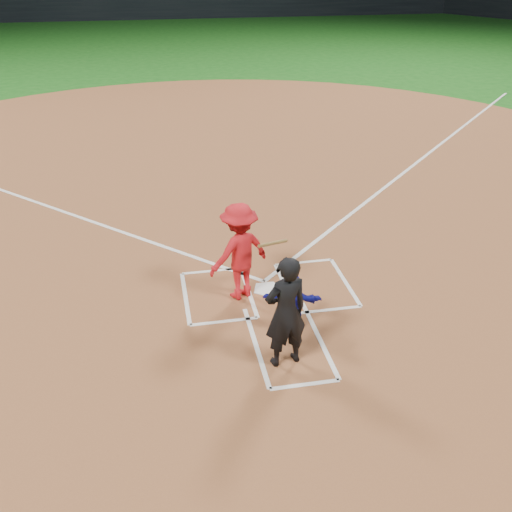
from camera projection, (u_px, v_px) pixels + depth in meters
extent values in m
plane|color=#144F13|center=(267.00, 290.00, 11.12)|extent=(120.00, 120.00, 0.00)
cylinder|color=brown|center=(224.00, 180.00, 16.29)|extent=(28.00, 28.00, 0.01)
cube|color=black|center=(159.00, 0.00, 51.74)|extent=(80.00, 1.20, 3.20)
cylinder|color=white|center=(267.00, 289.00, 11.11)|extent=(0.60, 0.60, 0.02)
imported|color=#121393|center=(292.00, 303.00, 9.70)|extent=(1.07, 0.58, 1.10)
imported|color=black|center=(286.00, 312.00, 8.73)|extent=(0.78, 0.60, 1.91)
cube|color=white|center=(212.00, 271.00, 11.74)|extent=(1.22, 0.08, 0.01)
cube|color=white|center=(224.00, 321.00, 10.16)|extent=(1.22, 0.08, 0.01)
cube|color=white|center=(249.00, 291.00, 11.05)|extent=(0.08, 1.83, 0.01)
cube|color=white|center=(186.00, 298.00, 10.85)|extent=(0.08, 1.83, 0.01)
cube|color=white|center=(304.00, 262.00, 12.06)|extent=(1.22, 0.08, 0.01)
cube|color=white|center=(329.00, 310.00, 10.49)|extent=(1.22, 0.08, 0.01)
cube|color=white|center=(286.00, 287.00, 11.17)|extent=(0.08, 1.83, 0.01)
cube|color=white|center=(345.00, 281.00, 11.38)|extent=(0.08, 1.83, 0.01)
cube|color=white|center=(256.00, 345.00, 9.56)|extent=(0.08, 2.20, 0.01)
cube|color=white|center=(319.00, 338.00, 9.74)|extent=(0.08, 2.20, 0.01)
cube|color=white|center=(305.00, 385.00, 8.70)|extent=(1.10, 0.08, 0.01)
cube|color=white|center=(432.00, 151.00, 18.64)|extent=(14.21, 14.21, 0.01)
imported|color=red|center=(239.00, 252.00, 10.48)|extent=(1.40, 1.14, 1.89)
cylinder|color=olive|center=(273.00, 243.00, 10.36)|extent=(0.68, 0.60, 0.28)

